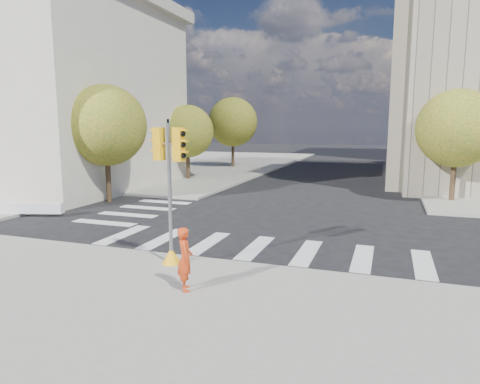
# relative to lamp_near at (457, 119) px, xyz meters

# --- Properties ---
(ground) EXTENTS (160.00, 160.00, 0.00)m
(ground) POSITION_rel_lamp_near_xyz_m (-8.00, -14.00, -4.58)
(ground) COLOR black
(ground) RESTS_ON ground
(sidewalk_far_left) EXTENTS (28.00, 40.00, 0.15)m
(sidewalk_far_left) POSITION_rel_lamp_near_xyz_m (-28.00, 12.00, -4.50)
(sidewalk_far_left) COLOR gray
(sidewalk_far_left) RESTS_ON ground
(classical_building) EXTENTS (19.00, 15.00, 12.70)m
(classical_building) POSITION_rel_lamp_near_xyz_m (-28.00, -6.00, 1.86)
(classical_building) COLOR beige
(classical_building) RESTS_ON ground
(tree_lw_near) EXTENTS (4.40, 4.40, 6.41)m
(tree_lw_near) POSITION_rel_lamp_near_xyz_m (-18.50, -10.00, -0.38)
(tree_lw_near) COLOR #382616
(tree_lw_near) RESTS_ON ground
(tree_lw_mid) EXTENTS (4.00, 4.00, 5.77)m
(tree_lw_mid) POSITION_rel_lamp_near_xyz_m (-18.50, 0.00, -0.82)
(tree_lw_mid) COLOR #382616
(tree_lw_mid) RESTS_ON ground
(tree_lw_far) EXTENTS (4.80, 4.80, 6.95)m
(tree_lw_far) POSITION_rel_lamp_near_xyz_m (-18.50, 10.00, -0.04)
(tree_lw_far) COLOR #382616
(tree_lw_far) RESTS_ON ground
(tree_re_near) EXTENTS (4.20, 4.20, 6.16)m
(tree_re_near) POSITION_rel_lamp_near_xyz_m (-0.50, -4.00, -0.53)
(tree_re_near) COLOR #382616
(tree_re_near) RESTS_ON ground
(tree_re_mid) EXTENTS (4.60, 4.60, 6.66)m
(tree_re_mid) POSITION_rel_lamp_near_xyz_m (-0.50, 8.00, -0.23)
(tree_re_mid) COLOR #382616
(tree_re_mid) RESTS_ON ground
(tree_re_far) EXTENTS (4.00, 4.00, 5.88)m
(tree_re_far) POSITION_rel_lamp_near_xyz_m (-0.50, 20.00, -0.71)
(tree_re_far) COLOR #382616
(tree_re_far) RESTS_ON ground
(lamp_near) EXTENTS (0.35, 0.18, 8.11)m
(lamp_near) POSITION_rel_lamp_near_xyz_m (0.00, 0.00, 0.00)
(lamp_near) COLOR black
(lamp_near) RESTS_ON sidewalk_far_right
(lamp_far) EXTENTS (0.35, 0.18, 8.11)m
(lamp_far) POSITION_rel_lamp_near_xyz_m (0.00, 14.00, 0.00)
(lamp_far) COLOR black
(lamp_far) RESTS_ON sidewalk_far_right
(traffic_signal) EXTENTS (1.08, 0.56, 4.25)m
(traffic_signal) POSITION_rel_lamp_near_xyz_m (-9.83, -18.89, -2.64)
(traffic_signal) COLOR #FFAF0D
(traffic_signal) RESTS_ON sidewalk_near
(photographer) EXTENTS (0.64, 0.70, 1.60)m
(photographer) POSITION_rel_lamp_near_xyz_m (-8.51, -20.60, -3.63)
(photographer) COLOR red
(photographer) RESTS_ON sidewalk_near
(planter_wall) EXTENTS (5.85, 2.16, 0.50)m
(planter_wall) POSITION_rel_lamp_near_xyz_m (-21.00, -14.91, -4.18)
(planter_wall) COLOR silver
(planter_wall) RESTS_ON sidewalk_left_near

